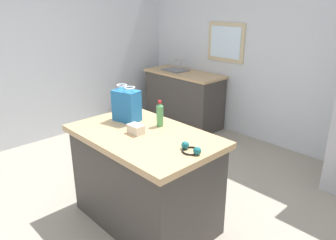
{
  "coord_description": "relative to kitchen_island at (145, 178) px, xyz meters",
  "views": [
    {
      "loc": [
        2.15,
        -1.65,
        2.04
      ],
      "look_at": [
        0.05,
        0.34,
        0.97
      ],
      "focal_mm": 34.77,
      "sensor_mm": 36.0,
      "label": 1
    }
  ],
  "objects": [
    {
      "name": "small_box",
      "position": [
        -0.04,
        -0.05,
        0.5
      ],
      "size": [
        0.15,
        0.1,
        0.08
      ],
      "primitive_type": "cube",
      "rotation": [
        0.0,
        0.0,
        0.02
      ],
      "color": "beige",
      "rests_on": "kitchen_island"
    },
    {
      "name": "kitchen_island",
      "position": [
        0.0,
        0.0,
        0.0
      ],
      "size": [
        1.39,
        0.87,
        0.92
      ],
      "color": "#423D38",
      "rests_on": "ground"
    },
    {
      "name": "ground",
      "position": [
        -0.05,
        -0.04,
        -0.47
      ],
      "size": [
        6.32,
        6.32,
        0.0
      ],
      "primitive_type": "plane",
      "color": "#9E9384"
    },
    {
      "name": "back_wall",
      "position": [
        -0.07,
        2.59,
        0.93
      ],
      "size": [
        5.23,
        0.13,
        2.79
      ],
      "color": "silver",
      "rests_on": "ground"
    },
    {
      "name": "shopping_bag",
      "position": [
        -0.37,
        0.09,
        0.61
      ],
      "size": [
        0.28,
        0.22,
        0.35
      ],
      "color": "#236BAD",
      "rests_on": "kitchen_island"
    },
    {
      "name": "ear_defenders",
      "position": [
        0.55,
        0.03,
        0.48
      ],
      "size": [
        0.2,
        0.16,
        0.06
      ],
      "color": "black",
      "rests_on": "kitchen_island"
    },
    {
      "name": "bottle",
      "position": [
        -0.03,
        0.23,
        0.57
      ],
      "size": [
        0.07,
        0.07,
        0.25
      ],
      "color": "#4C9956",
      "rests_on": "kitchen_island"
    },
    {
      "name": "left_wall",
      "position": [
        -2.67,
        -0.04,
        0.93
      ],
      "size": [
        0.1,
        5.27,
        2.79
      ],
      "color": "silver",
      "rests_on": "ground"
    },
    {
      "name": "sink_counter",
      "position": [
        -1.64,
        2.23,
        -0.0
      ],
      "size": [
        1.41,
        0.6,
        1.09
      ],
      "color": "#423D38",
      "rests_on": "ground"
    }
  ]
}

